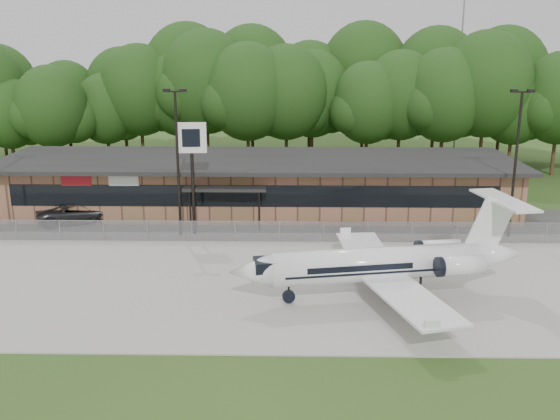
{
  "coord_description": "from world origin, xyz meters",
  "views": [
    {
      "loc": [
        2.8,
        -25.44,
        13.09
      ],
      "look_at": [
        2.1,
        12.0,
        3.11
      ],
      "focal_mm": 40.0,
      "sensor_mm": 36.0,
      "label": 1
    }
  ],
  "objects_px": {
    "terminal": "(257,183)",
    "pole_sign": "(192,150)",
    "suv": "(78,212)",
    "business_jet": "(387,264)"
  },
  "relations": [
    {
      "from": "pole_sign",
      "to": "business_jet",
      "type": "bearing_deg",
      "value": -47.99
    },
    {
      "from": "terminal",
      "to": "pole_sign",
      "type": "distance_m",
      "value": 9.1
    },
    {
      "from": "terminal",
      "to": "suv",
      "type": "distance_m",
      "value": 14.02
    },
    {
      "from": "terminal",
      "to": "business_jet",
      "type": "relative_size",
      "value": 2.59
    },
    {
      "from": "pole_sign",
      "to": "suv",
      "type": "bearing_deg",
      "value": 158.42
    },
    {
      "from": "business_jet",
      "to": "pole_sign",
      "type": "distance_m",
      "value": 16.92
    },
    {
      "from": "business_jet",
      "to": "suv",
      "type": "relative_size",
      "value": 2.64
    },
    {
      "from": "business_jet",
      "to": "pole_sign",
      "type": "height_order",
      "value": "pole_sign"
    },
    {
      "from": "pole_sign",
      "to": "terminal",
      "type": "bearing_deg",
      "value": 55.89
    },
    {
      "from": "terminal",
      "to": "suv",
      "type": "height_order",
      "value": "terminal"
    }
  ]
}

